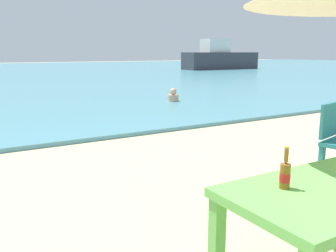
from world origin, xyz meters
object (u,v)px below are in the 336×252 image
swimmer_person (173,96)px  boat_tanker (220,58)px  picnic_table_green (332,203)px  beer_bottle_amber (285,174)px

swimmer_person → boat_tanker: bearing=47.6°
picnic_table_green → beer_bottle_amber: (-0.29, 0.14, 0.20)m
picnic_table_green → boat_tanker: 31.34m
beer_bottle_amber → boat_tanker: boat_tanker is taller
boat_tanker → beer_bottle_amber: bearing=-128.1°
beer_bottle_amber → swimmer_person: (4.22, 8.14, -0.61)m
beer_bottle_amber → picnic_table_green: bearing=-25.0°
beer_bottle_amber → boat_tanker: 31.41m
beer_bottle_amber → swimmer_person: beer_bottle_amber is taller
picnic_table_green → boat_tanker: boat_tanker is taller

